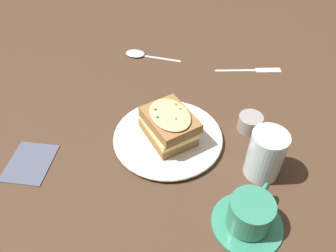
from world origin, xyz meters
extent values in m
plane|color=#473021|center=(0.00, 0.00, 0.00)|extent=(2.40, 2.40, 0.00)
cylinder|color=silver|center=(-0.02, -0.01, 0.01)|extent=(0.24, 0.24, 0.01)
torus|color=silver|center=(-0.02, -0.01, 0.01)|extent=(0.25, 0.25, 0.01)
cube|color=olive|center=(-0.02, -0.01, 0.03)|extent=(0.15, 0.15, 0.02)
cube|color=#EAD17A|center=(-0.02, -0.01, 0.05)|extent=(0.15, 0.15, 0.02)
cube|color=olive|center=(-0.02, -0.01, 0.07)|extent=(0.15, 0.15, 0.02)
ellipsoid|color=#DBBC7F|center=(-0.02, -0.01, 0.08)|extent=(0.14, 0.14, 0.01)
cube|color=#2D6028|center=(-0.03, -0.03, 0.09)|extent=(0.00, 0.00, 0.00)
cube|color=#2D6028|center=(0.01, -0.02, 0.09)|extent=(0.00, 0.00, 0.00)
cube|color=#2D6028|center=(-0.04, 0.01, 0.09)|extent=(0.01, 0.00, 0.00)
cube|color=#2D6028|center=(0.00, -0.03, 0.09)|extent=(0.00, 0.00, 0.00)
cube|color=#2D6028|center=(-0.02, 0.02, 0.09)|extent=(0.00, 0.01, 0.00)
cylinder|color=#338466|center=(-0.18, -0.21, 0.00)|extent=(0.13, 0.13, 0.01)
cylinder|color=#338466|center=(-0.18, -0.21, 0.04)|extent=(0.08, 0.08, 0.06)
cylinder|color=#381E0F|center=(-0.18, -0.21, 0.06)|extent=(0.07, 0.07, 0.00)
torus|color=#338466|center=(-0.13, -0.23, 0.04)|extent=(0.04, 0.02, 0.04)
cylinder|color=silver|center=(-0.05, -0.22, 0.06)|extent=(0.07, 0.07, 0.11)
cube|color=silver|center=(0.30, -0.12, 0.00)|extent=(0.05, 0.12, 0.00)
cube|color=silver|center=(0.33, -0.21, 0.00)|extent=(0.04, 0.08, 0.00)
cube|color=#333335|center=(0.34, -0.22, 0.00)|extent=(0.02, 0.04, 0.00)
cube|color=#333335|center=(0.34, -0.22, 0.00)|extent=(0.02, 0.04, 0.00)
cube|color=#333335|center=(0.33, -0.22, 0.00)|extent=(0.02, 0.04, 0.00)
cube|color=silver|center=(0.30, 0.11, 0.00)|extent=(0.01, 0.12, 0.00)
ellipsoid|color=silver|center=(0.30, 0.19, 0.01)|extent=(0.05, 0.06, 0.01)
cube|color=#4C5166|center=(-0.17, 0.26, 0.00)|extent=(0.13, 0.11, 0.00)
cylinder|color=gray|center=(0.07, -0.18, 0.02)|extent=(0.06, 0.06, 0.04)
camera|label=1|loc=(-0.51, -0.16, 0.56)|focal=35.00mm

